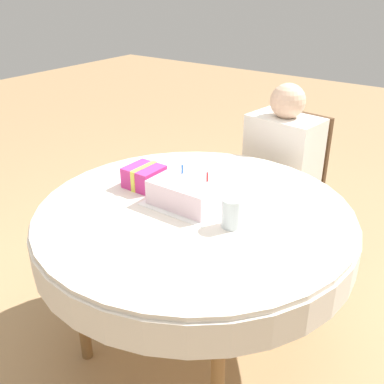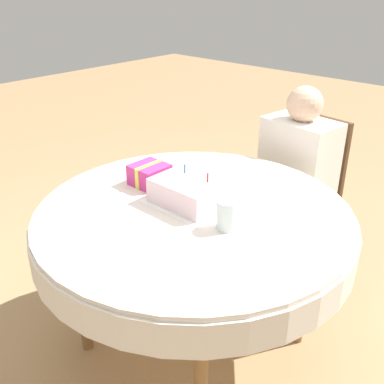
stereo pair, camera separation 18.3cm
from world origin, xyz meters
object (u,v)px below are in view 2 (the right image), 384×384
Objects in this scene: chair at (303,189)px; gift_box at (150,175)px; person at (296,165)px; birthday_cake at (194,189)px; drinking_glass at (227,215)px.

chair reaches higher than gift_box.
chair is 0.82× the size of person.
birthday_cake is (-0.01, -0.83, 0.14)m from person.
birthday_cake reaches higher than gift_box.
drinking_glass is at bearing -8.46° from gift_box.
gift_box is at bearing 171.54° from drinking_glass.
drinking_glass is (0.25, -0.09, 0.00)m from birthday_cake.
person is at bearing -90.00° from chair.
birthday_cake is 2.41× the size of drinking_glass.
birthday_cake is 1.81× the size of gift_box.
gift_box is at bearing -99.87° from chair.
drinking_glass is (0.23, -0.91, 0.15)m from person.
gift_box is at bearing -100.90° from person.
drinking_glass reaches higher than gift_box.
person reaches higher than chair.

